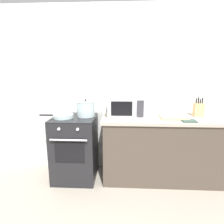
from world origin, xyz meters
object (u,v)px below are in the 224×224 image
(microwave, at_px, (126,106))
(cutting_board, at_px, (174,118))
(knife_block, at_px, (199,110))
(stock_pot, at_px, (86,109))
(oven_mitt, at_px, (189,121))
(frying_pan, at_px, (63,116))
(stove, at_px, (75,148))

(microwave, height_order, cutting_board, microwave)
(cutting_board, xyz_separation_m, knife_block, (0.38, 0.14, 0.09))
(stock_pot, bearing_deg, cutting_board, -2.91)
(stock_pot, distance_m, oven_mitt, 1.40)
(cutting_board, bearing_deg, oven_mitt, -46.28)
(cutting_board, bearing_deg, frying_pan, -178.27)
(cutting_board, height_order, oven_mitt, cutting_board)
(frying_pan, relative_size, microwave, 0.95)
(stock_pot, relative_size, knife_block, 1.24)
(frying_pan, xyz_separation_m, cutting_board, (1.53, 0.05, -0.02))
(stock_pot, height_order, microwave, microwave)
(microwave, distance_m, cutting_board, 0.67)
(microwave, xyz_separation_m, cutting_board, (0.65, -0.08, -0.14))
(stove, bearing_deg, microwave, 6.19)
(frying_pan, distance_m, microwave, 0.89)
(microwave, height_order, oven_mitt, microwave)
(frying_pan, bearing_deg, oven_mitt, -3.87)
(stock_pot, bearing_deg, stove, -158.08)
(microwave, bearing_deg, knife_block, 3.43)
(stock_pot, bearing_deg, microwave, 1.56)
(frying_pan, bearing_deg, stove, 17.55)
(frying_pan, bearing_deg, microwave, 8.10)
(microwave, relative_size, knife_block, 1.82)
(frying_pan, bearing_deg, knife_block, 5.58)
(stove, bearing_deg, cutting_board, 0.05)
(stock_pot, xyz_separation_m, knife_block, (1.61, 0.08, -0.01))
(stock_pot, relative_size, frying_pan, 0.71)
(stove, xyz_separation_m, stock_pot, (0.16, 0.06, 0.57))
(cutting_board, xyz_separation_m, oven_mitt, (0.15, -0.16, -0.00))
(oven_mitt, bearing_deg, stove, 174.10)
(frying_pan, height_order, knife_block, knife_block)
(stove, xyz_separation_m, frying_pan, (-0.14, -0.05, 0.48))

